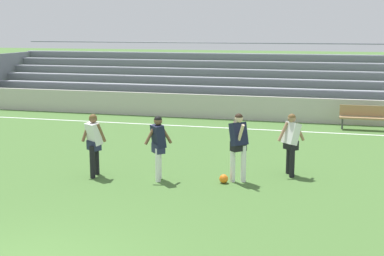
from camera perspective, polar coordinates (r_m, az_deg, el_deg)
name	(u,v)px	position (r m, az deg, el deg)	size (l,w,h in m)	color
field_line_sideline	(207,127)	(20.54, 1.64, 0.11)	(44.00, 0.12, 0.01)	white
sideline_wall	(218,107)	(22.36, 2.79, 2.26)	(48.00, 0.16, 1.00)	#BCB7AD
bleacher_stand	(237,81)	(25.38, 4.82, 5.04)	(24.69, 5.13, 2.99)	#9EA3AD
bench_centre_sideline	(364,115)	(20.92, 17.85, 1.30)	(1.80, 0.40, 0.90)	#99754C
player_dark_pressing_high	(158,142)	(13.29, -3.61, -1.54)	(0.65, 0.47, 1.63)	white
player_dark_deep_cover	(238,141)	(13.16, 4.96, -1.41)	(0.51, 0.61, 1.71)	white
player_white_trailing_run	(291,139)	(13.93, 10.49, -1.18)	(0.69, 0.52, 1.62)	black
player_white_on_ball	(94,140)	(13.85, -10.40, -1.23)	(0.64, 0.49, 1.62)	black
soccer_ball	(224,179)	(13.24, 3.39, -5.40)	(0.22, 0.22, 0.22)	orange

